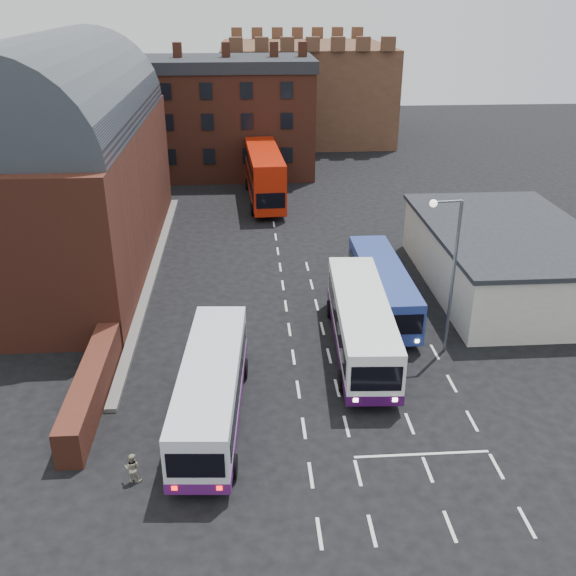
{
  "coord_description": "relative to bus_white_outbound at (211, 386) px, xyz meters",
  "views": [
    {
      "loc": [
        -2.41,
        -25.0,
        18.51
      ],
      "look_at": [
        0.0,
        10.0,
        2.2
      ],
      "focal_mm": 40.0,
      "sensor_mm": 36.0,
      "label": 1
    }
  ],
  "objects": [
    {
      "name": "railway_station",
      "position": [
        -11.25,
        20.72,
        5.8
      ],
      "size": [
        12.0,
        28.0,
        16.0
      ],
      "color": "#602B1E",
      "rests_on": "ground"
    },
    {
      "name": "brick_terrace",
      "position": [
        -1.75,
        45.72,
        3.67
      ],
      "size": [
        22.0,
        10.0,
        11.0
      ],
      "primitive_type": "cube",
      "color": "brown",
      "rests_on": "ground"
    },
    {
      "name": "bus_white_outbound",
      "position": [
        0.0,
        0.0,
        0.0
      ],
      "size": [
        3.45,
        11.52,
        3.1
      ],
      "rotation": [
        0.0,
        0.0,
        -0.07
      ],
      "color": "silver",
      "rests_on": "ground"
    },
    {
      "name": "ground",
      "position": [
        4.25,
        -0.28,
        -1.83
      ],
      "size": [
        180.0,
        180.0,
        0.0
      ],
      "primitive_type": "plane",
      "color": "black"
    },
    {
      "name": "cream_building",
      "position": [
        19.25,
        13.72,
        0.32
      ],
      "size": [
        10.4,
        16.4,
        4.25
      ],
      "color": "beige",
      "rests_on": "ground"
    },
    {
      "name": "pedestrian_red",
      "position": [
        -1.74,
        -3.0,
        -1.02
      ],
      "size": [
        0.69,
        0.56,
        1.63
      ],
      "primitive_type": "imported",
      "rotation": [
        0.0,
        0.0,
        3.47
      ],
      "color": "maroon",
      "rests_on": "ground"
    },
    {
      "name": "street_lamp",
      "position": [
        12.54,
        5.44,
        3.56
      ],
      "size": [
        1.82,
        0.46,
        8.94
      ],
      "rotation": [
        0.0,
        0.0,
        0.11
      ],
      "color": "#565A60",
      "rests_on": "ground"
    },
    {
      "name": "forecourt_wall",
      "position": [
        -5.95,
        1.72,
        -0.93
      ],
      "size": [
        1.2,
        10.0,
        1.8
      ],
      "primitive_type": "cube",
      "color": "#602B1E",
      "rests_on": "ground"
    },
    {
      "name": "pedestrian_beige",
      "position": [
        -3.13,
        -4.09,
        -1.16
      ],
      "size": [
        0.73,
        0.62,
        1.35
      ],
      "primitive_type": "imported",
      "rotation": [
        0.0,
        0.0,
        2.97
      ],
      "color": "#B0A78A",
      "rests_on": "ground"
    },
    {
      "name": "castle_keep",
      "position": [
        10.25,
        65.72,
        4.17
      ],
      "size": [
        22.0,
        22.0,
        12.0
      ],
      "primitive_type": "cube",
      "color": "brown",
      "rests_on": "ground"
    },
    {
      "name": "bus_blue",
      "position": [
        10.25,
        10.69,
        -0.05
      ],
      "size": [
        2.82,
        11.07,
        3.02
      ],
      "rotation": [
        0.0,
        0.0,
        3.14
      ],
      "color": "navy",
      "rests_on": "ground"
    },
    {
      "name": "bus_red_double",
      "position": [
        3.69,
        34.22,
        0.83
      ],
      "size": [
        3.63,
        12.63,
        5.0
      ],
      "rotation": [
        0.0,
        0.0,
        3.19
      ],
      "color": "red",
      "rests_on": "ground"
    },
    {
      "name": "bus_white_inbound",
      "position": [
        8.02,
        5.68,
        0.11
      ],
      "size": [
        3.53,
        12.19,
        3.29
      ],
      "rotation": [
        0.0,
        0.0,
        3.09
      ],
      "color": "white",
      "rests_on": "ground"
    }
  ]
}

